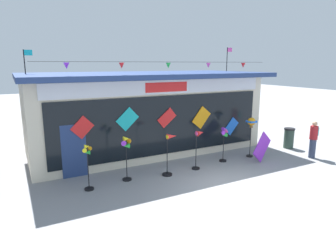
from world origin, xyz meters
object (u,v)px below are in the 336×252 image
at_px(wind_spinner_left, 126,150).
at_px(wind_spinner_center_left, 170,150).
at_px(kite_shop_building, 144,111).
at_px(display_kite_on_ground, 262,147).
at_px(wind_spinner_far_left, 88,162).
at_px(wind_spinner_right, 224,137).
at_px(person_near_camera, 313,139).
at_px(wind_spinner_center_right, 199,143).
at_px(trash_bin, 289,138).
at_px(wind_spinner_far_right, 251,125).

xyz_separation_m(wind_spinner_left, wind_spinner_center_left, (1.64, -0.23, -0.18)).
bearing_deg(wind_spinner_left, kite_shop_building, 58.16).
bearing_deg(wind_spinner_center_left, display_kite_on_ground, -5.97).
distance_m(wind_spinner_far_left, wind_spinner_right, 5.86).
height_order(wind_spinner_far_left, display_kite_on_ground, wind_spinner_far_left).
bearing_deg(wind_spinner_far_left, person_near_camera, -7.03).
xyz_separation_m(kite_shop_building, wind_spinner_center_right, (0.71, -3.83, -0.81)).
xyz_separation_m(kite_shop_building, wind_spinner_right, (2.16, -3.61, -0.81)).
distance_m(wind_spinner_far_left, person_near_camera, 9.81).
bearing_deg(person_near_camera, trash_bin, 147.00).
bearing_deg(display_kite_on_ground, wind_spinner_far_right, 89.92).
distance_m(wind_spinner_right, person_near_camera, 4.15).
bearing_deg(trash_bin, wind_spinner_far_right, -176.44).
relative_size(person_near_camera, trash_bin, 1.66).
distance_m(wind_spinner_center_right, wind_spinner_far_right, 2.99).
height_order(wind_spinner_left, person_near_camera, person_near_camera).
relative_size(kite_shop_building, wind_spinner_center_left, 6.93).
bearing_deg(wind_spinner_center_right, display_kite_on_ground, -9.67).
xyz_separation_m(wind_spinner_far_left, display_kite_on_ground, (7.36, -0.48, -0.36)).
height_order(person_near_camera, trash_bin, person_near_camera).
distance_m(kite_shop_building, trash_bin, 7.41).
distance_m(wind_spinner_center_right, trash_bin, 5.74).
relative_size(wind_spinner_center_left, wind_spinner_center_right, 1.01).
bearing_deg(wind_spinner_left, display_kite_on_ground, -6.54).
distance_m(wind_spinner_left, wind_spinner_far_right, 5.94).
bearing_deg(display_kite_on_ground, wind_spinner_right, 154.42).
bearing_deg(person_near_camera, wind_spinner_far_right, -141.23).
distance_m(wind_spinner_left, person_near_camera, 8.43).
bearing_deg(wind_spinner_center_right, wind_spinner_center_left, -177.71).
relative_size(wind_spinner_far_left, trash_bin, 1.57).
bearing_deg(display_kite_on_ground, wind_spinner_center_right, 170.33).
height_order(wind_spinner_far_left, wind_spinner_far_right, wind_spinner_far_right).
height_order(wind_spinner_far_right, display_kite_on_ground, wind_spinner_far_right).
xyz_separation_m(wind_spinner_center_left, display_kite_on_ground, (4.30, -0.45, -0.34)).
bearing_deg(wind_spinner_far_left, wind_spinner_right, 2.32).
bearing_deg(wind_spinner_center_left, kite_shop_building, 80.74).
xyz_separation_m(wind_spinner_left, wind_spinner_far_right, (5.93, 0.04, 0.31)).
distance_m(wind_spinner_center_left, display_kite_on_ground, 4.33).
xyz_separation_m(wind_spinner_left, person_near_camera, (8.31, -1.40, -0.28)).
xyz_separation_m(wind_spinner_left, wind_spinner_center_right, (2.98, -0.18, -0.08)).
distance_m(wind_spinner_left, display_kite_on_ground, 5.99).
height_order(wind_spinner_far_left, wind_spinner_center_right, wind_spinner_far_left).
distance_m(wind_spinner_far_left, wind_spinner_center_right, 4.40).
bearing_deg(trash_bin, display_kite_on_ground, -162.09).
xyz_separation_m(wind_spinner_right, display_kite_on_ground, (1.50, -0.72, -0.45)).
height_order(kite_shop_building, wind_spinner_right, kite_shop_building).
xyz_separation_m(wind_spinner_far_left, wind_spinner_right, (5.85, 0.24, 0.09)).
height_order(wind_spinner_left, wind_spinner_right, wind_spinner_left).
height_order(wind_spinner_far_right, person_near_camera, wind_spinner_far_right).
distance_m(wind_spinner_center_left, trash_bin, 7.07).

